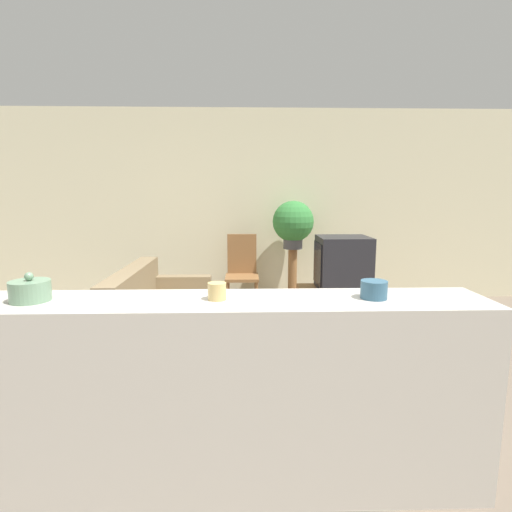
{
  "coord_description": "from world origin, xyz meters",
  "views": [
    {
      "loc": [
        0.24,
        -2.32,
        1.54
      ],
      "look_at": [
        0.37,
        2.03,
        0.85
      ],
      "focal_mm": 28.0,
      "sensor_mm": 36.0,
      "label": 1
    }
  ],
  "objects_px": {
    "couch": "(160,317)",
    "potted_plant": "(293,223)",
    "decorative_bowl": "(30,291)",
    "wooden_chair": "(242,269)",
    "television": "(343,263)"
  },
  "relations": [
    {
      "from": "television",
      "to": "wooden_chair",
      "type": "height_order",
      "value": "television"
    },
    {
      "from": "wooden_chair",
      "to": "television",
      "type": "bearing_deg",
      "value": -41.89
    },
    {
      "from": "couch",
      "to": "potted_plant",
      "type": "relative_size",
      "value": 2.52
    },
    {
      "from": "couch",
      "to": "decorative_bowl",
      "type": "distance_m",
      "value": 2.22
    },
    {
      "from": "television",
      "to": "potted_plant",
      "type": "xyz_separation_m",
      "value": [
        -0.42,
        1.06,
        0.37
      ]
    },
    {
      "from": "couch",
      "to": "television",
      "type": "xyz_separation_m",
      "value": [
        1.96,
        0.29,
        0.5
      ]
    },
    {
      "from": "potted_plant",
      "to": "decorative_bowl",
      "type": "height_order",
      "value": "potted_plant"
    },
    {
      "from": "decorative_bowl",
      "to": "potted_plant",
      "type": "bearing_deg",
      "value": 63.46
    },
    {
      "from": "couch",
      "to": "wooden_chair",
      "type": "xyz_separation_m",
      "value": [
        0.84,
        1.29,
        0.26
      ]
    },
    {
      "from": "potted_plant",
      "to": "decorative_bowl",
      "type": "distance_m",
      "value": 3.82
    },
    {
      "from": "television",
      "to": "wooden_chair",
      "type": "distance_m",
      "value": 1.52
    },
    {
      "from": "television",
      "to": "couch",
      "type": "bearing_deg",
      "value": -171.51
    },
    {
      "from": "potted_plant",
      "to": "decorative_bowl",
      "type": "bearing_deg",
      "value": -116.54
    },
    {
      "from": "television",
      "to": "wooden_chair",
      "type": "xyz_separation_m",
      "value": [
        -1.11,
        1.0,
        -0.25
      ]
    },
    {
      "from": "couch",
      "to": "television",
      "type": "height_order",
      "value": "television"
    }
  ]
}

